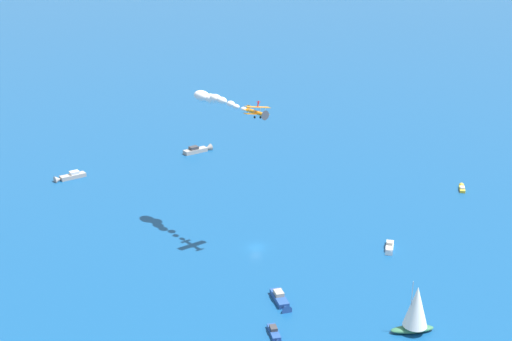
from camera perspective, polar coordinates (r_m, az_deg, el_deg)
The scene contains 11 objects.
ground_plane at distance 170.43m, azimuth -0.00°, elevation -6.54°, with size 2000.00×2000.00×0.00m, color navy.
motorboat_far_stbd at distance 240.04m, azimuth -4.87°, elevation 1.78°, with size 10.36×8.66×3.14m.
motorboat_inshore at distance 147.03m, azimuth 2.16°, elevation -10.99°, with size 4.72×9.08×2.55m.
motorboat_offshore at distance 222.06m, azimuth -15.63°, elevation -0.52°, with size 9.51×8.04×2.89m.
motorboat_trailing at distance 215.29m, azimuth 17.11°, elevation -1.43°, with size 2.70×6.18×1.74m.
motorboat_mid_cluster at distance 172.27m, azimuth 11.27°, elevation -6.45°, with size 3.32×7.30×2.05m.
sailboat_outer_ring_a at distance 139.15m, azimuth 13.44°, elevation -11.37°, with size 9.21×5.59×11.53m.
motorboat_outer_ring_c at distance 136.68m, azimuth 1.63°, elevation -13.76°, with size 3.14×6.78×1.91m.
biplane_lead at distance 157.37m, azimuth 0.08°, elevation 4.99°, with size 6.59×6.72×3.68m.
wingwalker_lead at distance 157.07m, azimuth 0.20°, elevation 5.76°, with size 1.19×1.04×1.53m.
smoke_trail_lead at distance 170.87m, azimuth -3.81°, elevation 6.13°, with size 15.46×16.63×3.61m.
Camera 1 is at (-2.10, 151.88, 77.29)m, focal length 47.07 mm.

